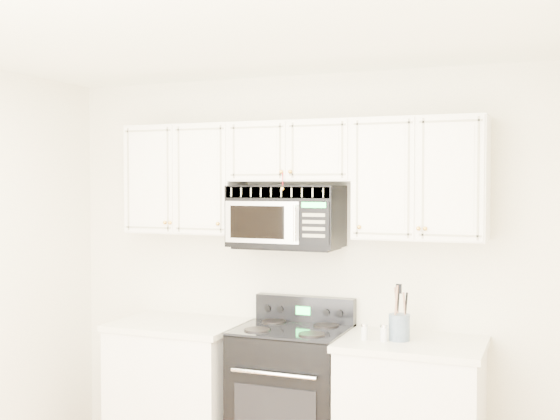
% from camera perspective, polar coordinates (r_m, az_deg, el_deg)
% --- Properties ---
extents(room, '(3.51, 3.51, 2.61)m').
position_cam_1_polar(room, '(3.22, -8.56, -7.96)').
color(room, olive).
rests_on(room, ground).
extents(base_cabinet_left, '(0.86, 0.65, 0.92)m').
position_cam_1_polar(base_cabinet_left, '(5.03, -8.20, -14.50)').
color(base_cabinet_left, silver).
rests_on(base_cabinet_left, ground).
extents(range, '(0.70, 0.64, 1.10)m').
position_cam_1_polar(range, '(4.69, 1.00, -14.96)').
color(range, black).
rests_on(range, ground).
extents(upper_cabinets, '(2.44, 0.37, 0.75)m').
position_cam_1_polar(upper_cabinets, '(4.61, 1.29, 3.01)').
color(upper_cabinets, silver).
rests_on(upper_cabinets, ground).
extents(microwave, '(0.73, 0.41, 0.40)m').
position_cam_1_polar(microwave, '(4.62, 0.49, -0.49)').
color(microwave, black).
rests_on(microwave, ground).
extents(utensil_crock, '(0.13, 0.13, 0.34)m').
position_cam_1_polar(utensil_crock, '(4.34, 9.67, -9.29)').
color(utensil_crock, slate).
rests_on(utensil_crock, base_cabinet_right).
extents(shaker_salt, '(0.04, 0.04, 0.10)m').
position_cam_1_polar(shaker_salt, '(4.33, 6.87, -9.79)').
color(shaker_salt, silver).
rests_on(shaker_salt, base_cabinet_right).
extents(shaker_pepper, '(0.04, 0.04, 0.10)m').
position_cam_1_polar(shaker_pepper, '(4.29, 8.43, -9.86)').
color(shaker_pepper, silver).
rests_on(shaker_pepper, base_cabinet_right).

